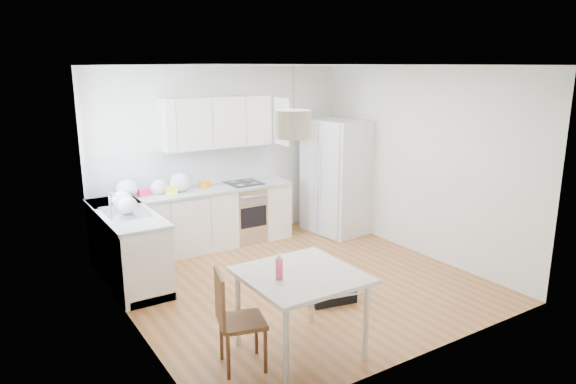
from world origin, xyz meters
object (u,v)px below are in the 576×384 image
at_px(dining_chair, 242,319).
at_px(gym_bag, 331,291).
at_px(refrigerator, 338,177).
at_px(dining_table, 301,282).

height_order(dining_chair, gym_bag, dining_chair).
height_order(refrigerator, dining_table, refrigerator).
distance_m(refrigerator, gym_bag, 2.78).
bearing_deg(dining_table, dining_chair, 170.46).
relative_size(refrigerator, dining_chair, 1.98).
xyz_separation_m(refrigerator, gym_bag, (-1.69, -2.06, -0.81)).
bearing_deg(refrigerator, dining_table, -139.55).
bearing_deg(refrigerator, gym_bag, -135.89).
bearing_deg(refrigerator, dining_chair, -146.12).
bearing_deg(gym_bag, dining_chair, -144.67).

